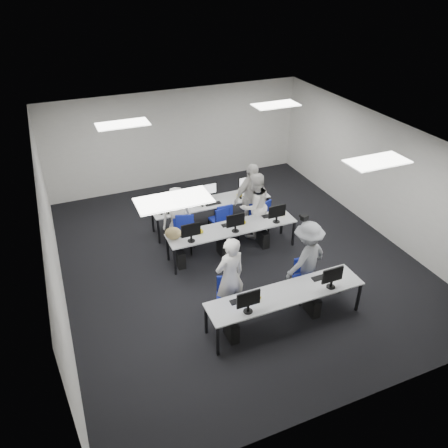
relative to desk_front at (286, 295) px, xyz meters
name	(u,v)px	position (x,y,z in m)	size (l,w,h in m)	color
room	(236,203)	(0.00, 2.40, 0.82)	(9.00, 9.02, 3.00)	black
ceiling_panels	(237,141)	(0.00, 2.40, 2.30)	(5.20, 4.60, 0.02)	white
desk_front	(286,295)	(0.00, 0.00, 0.00)	(3.20, 0.70, 0.73)	#B4B5B8
desk_mid	(232,229)	(0.00, 2.60, 0.00)	(3.20, 0.70, 0.73)	#B4B5B8
desk_back	(211,203)	(0.00, 4.00, 0.00)	(3.20, 0.70, 0.73)	#B4B5B8
equipment_front	(277,311)	(-0.19, -0.02, -0.32)	(2.51, 0.41, 1.19)	#0B1A98
equipment_mid	(225,242)	(-0.19, 2.58, -0.32)	(2.91, 0.41, 1.19)	white
equipment_back	(218,212)	(0.19, 4.02, -0.32)	(2.91, 0.41, 1.19)	white
chair_0	(227,304)	(-0.97, 0.64, -0.42)	(0.54, 0.56, 0.84)	navy
chair_1	(305,286)	(0.77, 0.48, -0.39)	(0.49, 0.53, 0.91)	navy
chair_2	(183,242)	(-1.10, 3.13, -0.41)	(0.51, 0.53, 0.84)	navy
chair_3	(228,230)	(0.13, 3.18, -0.40)	(0.44, 0.48, 0.90)	navy
chair_4	(258,224)	(1.00, 3.16, -0.42)	(0.44, 0.48, 0.83)	navy
chair_5	(186,233)	(-0.93, 3.43, -0.38)	(0.60, 0.62, 0.94)	navy
chair_6	(219,225)	(0.02, 3.51, -0.41)	(0.46, 0.50, 0.85)	navy
chair_7	(260,219)	(1.15, 3.39, -0.41)	(0.56, 0.58, 0.86)	navy
handbag	(173,233)	(-1.45, 2.66, 0.21)	(0.38, 0.24, 0.31)	#9C8650
student_0	(230,277)	(-0.90, 0.66, 0.22)	(0.66, 0.43, 1.81)	beige
student_1	(254,206)	(0.84, 3.11, 0.20)	(0.86, 0.67, 1.77)	beige
student_2	(177,216)	(-1.08, 3.54, 0.10)	(0.76, 0.49, 1.55)	beige
student_3	(251,197)	(0.91, 3.47, 0.25)	(1.09, 0.45, 1.86)	beige
photographer	(307,258)	(0.89, 0.70, 0.17)	(1.10, 0.63, 1.70)	slate
dslr_camera	(304,218)	(0.83, 0.87, 1.08)	(0.14, 0.18, 0.10)	black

